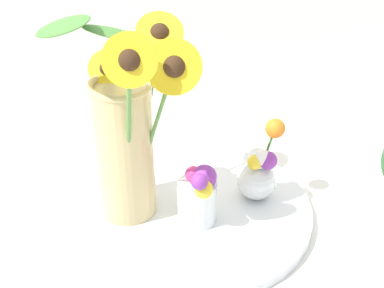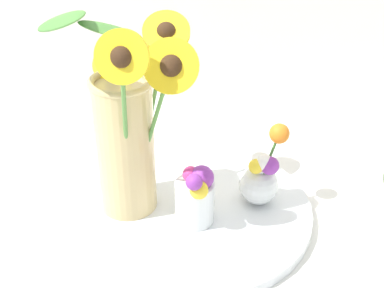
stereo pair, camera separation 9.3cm
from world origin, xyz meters
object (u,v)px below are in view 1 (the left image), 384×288
at_px(vase_bulb_right, 259,172).
at_px(serving_tray, 192,210).
at_px(mason_jar_sunflowers, 126,135).
at_px(vase_small_center, 199,195).

bearing_deg(vase_bulb_right, serving_tray, -163.07).
xyz_separation_m(mason_jar_sunflowers, vase_bulb_right, (0.24, 0.05, -0.11)).
height_order(mason_jar_sunflowers, vase_bulb_right, mason_jar_sunflowers).
relative_size(mason_jar_sunflowers, vase_bulb_right, 2.60).
xyz_separation_m(vase_small_center, vase_bulb_right, (0.11, 0.08, 0.00)).
xyz_separation_m(serving_tray, vase_small_center, (0.01, -0.04, 0.07)).
bearing_deg(mason_jar_sunflowers, vase_bulb_right, 12.85).
bearing_deg(vase_bulb_right, vase_small_center, -144.36).
relative_size(serving_tray, mason_jar_sunflowers, 1.10).
distance_m(serving_tray, vase_bulb_right, 0.15).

